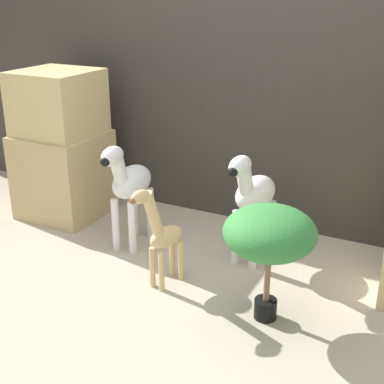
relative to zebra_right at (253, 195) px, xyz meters
The scene contains 7 objects.
ground_plane 0.89m from the zebra_right, 106.03° to the right, with size 14.00×14.00×0.00m, color #B2A88E.
wall_back 0.92m from the zebra_right, 109.52° to the left, with size 6.40×0.08×2.20m.
rock_pillar_left 1.54m from the zebra_right, behind, with size 0.58×0.57×1.09m.
zebra_right is the anchor object (origin of this frame).
zebra_left 0.81m from the zebra_right, 167.21° to the right, with size 0.24×0.54×0.75m.
giraffe_figurine 0.65m from the zebra_right, 122.22° to the right, with size 0.18×0.39×0.65m.
potted_palm_front 0.65m from the zebra_right, 61.49° to the right, with size 0.47×0.47×0.63m.
Camera 1 is at (1.29, -2.15, 1.65)m, focal length 50.00 mm.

